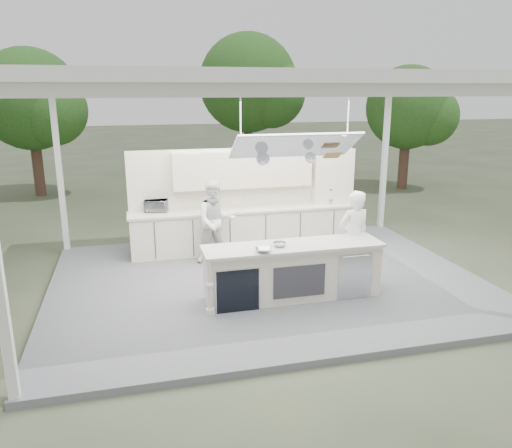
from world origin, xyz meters
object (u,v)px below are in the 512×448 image
object	(u,v)px
sous_chef	(216,221)
back_counter	(245,229)
head_chef	(353,237)
demo_island	(292,271)

from	to	relation	value
sous_chef	back_counter	bearing A→B (deg)	34.58
head_chef	sous_chef	world-z (taller)	head_chef
back_counter	sous_chef	size ratio (longest dim) A/B	2.94
demo_island	back_counter	world-z (taller)	same
back_counter	sous_chef	bearing A→B (deg)	-140.35
back_counter	head_chef	xyz separation A→B (m)	(1.49, -2.42, 0.40)
back_counter	head_chef	bearing A→B (deg)	-58.34
demo_island	sous_chef	bearing A→B (deg)	113.31
head_chef	sous_chef	bearing A→B (deg)	-47.76
demo_island	sous_chef	distance (m)	2.41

